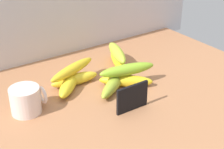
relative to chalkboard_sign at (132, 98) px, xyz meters
The scene contains 11 objects.
counter_top 11.44cm from the chalkboard_sign, 73.68° to the left, with size 110.00×76.00×3.00cm, color #A46C47.
chalkboard_sign is the anchor object (origin of this frame).
coffee_mug 31.34cm from the chalkboard_sign, 147.94° to the left, with size 10.46×8.96×8.16cm.
banana_0 13.72cm from the chalkboard_sign, 78.82° to the left, with size 20.60×4.13×4.13cm, color #99AE32.
banana_1 30.47cm from the chalkboard_sign, 62.76° to the left, with size 18.81×3.85×3.85cm, color yellow.
banana_2 24.20cm from the chalkboard_sign, 106.49° to the left, with size 16.74×4.01×4.01cm, color yellow.
banana_3 14.34cm from the chalkboard_sign, 60.91° to the left, with size 18.14×4.01×4.01cm, color yellow.
banana_4 23.23cm from the chalkboard_sign, 116.92° to the left, with size 15.88×4.37×4.37cm, color yellow.
banana_5 14.97cm from the chalkboard_sign, 59.15° to the left, with size 19.66×3.89×3.89cm, color #88B629.
banana_6 24.75cm from the chalkboard_sign, 107.19° to the left, with size 20.73×3.53×3.53cm, color yellow.
banana_7 28.99cm from the chalkboard_sign, 63.83° to the left, with size 17.71×4.18×4.18cm, color #ADC433.
Camera 1 is at (-55.77, -76.36, 59.92)cm, focal length 53.78 mm.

